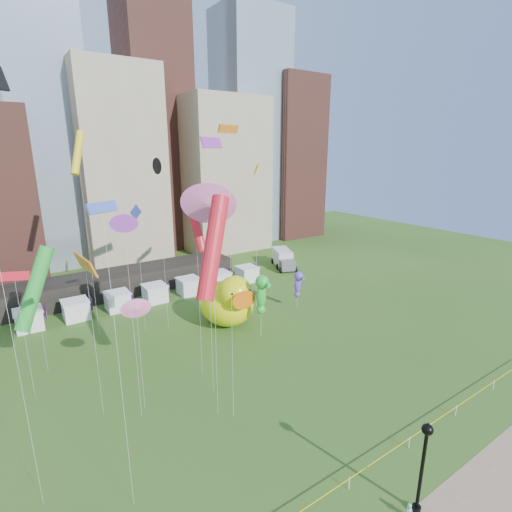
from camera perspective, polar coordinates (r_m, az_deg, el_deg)
ground at (r=28.12m, az=13.57°, el=-30.56°), size 160.00×160.00×0.00m
skyline at (r=75.53m, az=-21.68°, el=15.48°), size 101.00×23.00×68.00m
crane_right at (r=93.22m, az=-3.55°, el=32.19°), size 23.00×1.00×76.00m
pavilion at (r=58.54m, az=-21.39°, el=-4.02°), size 38.00×6.00×3.20m
vendor_tents at (r=54.47m, az=-14.71°, el=-5.42°), size 33.24×2.80×2.40m
caution_tape at (r=27.64m, az=13.67°, el=-29.58°), size 50.00×0.06×0.90m
big_duck at (r=45.32m, az=-4.13°, el=-6.66°), size 6.76×8.75×6.56m
small_duck at (r=49.17m, az=-2.51°, el=-6.64°), size 4.42×4.87×3.39m
seahorse_green at (r=41.44m, az=0.84°, el=-5.27°), size 1.63×1.97×7.22m
seahorse_purple at (r=49.82m, az=6.27°, el=-3.90°), size 1.23×1.52×5.06m
lamppost at (r=25.63m, az=23.56°, el=-25.79°), size 0.63×0.63×6.01m
box_truck at (r=68.04m, az=4.02°, el=-0.34°), size 5.11×7.55×3.02m
toddler at (r=27.30m, az=21.71°, el=-31.65°), size 0.35×0.27×0.95m
kite_0 at (r=26.81m, az=-6.39°, el=1.22°), size 4.11×3.52×17.10m
kite_1 at (r=30.15m, az=-17.33°, el=-7.51°), size 1.51×0.41×9.42m
kite_3 at (r=39.23m, az=-29.95°, el=-4.14°), size 4.52×2.75×11.99m
kite_4 at (r=42.73m, az=-24.91°, el=13.66°), size 2.25×2.40×21.93m
kite_5 at (r=19.40m, az=-21.73°, el=5.57°), size 1.56×0.97×17.74m
kite_6 at (r=25.57m, az=-4.10°, el=17.06°), size 1.67×0.72×21.59m
kite_7 at (r=27.44m, az=-18.97°, el=4.35°), size 1.23×0.59×15.91m
kite_8 at (r=34.60m, az=-32.21°, el=-2.67°), size 2.18×1.25×11.13m
kite_9 at (r=29.37m, az=-7.27°, el=7.68°), size 2.30×2.54×17.67m
kite_10 at (r=41.94m, az=-14.34°, el=12.70°), size 0.23×1.70×19.29m
kite_12 at (r=45.65m, az=0.07°, el=12.63°), size 2.52×3.57×18.46m
kite_13 at (r=42.74m, az=-17.33°, el=5.56°), size 0.79×1.60×14.59m
kite_14 at (r=29.44m, az=-23.99°, el=-1.12°), size 0.88×3.91×12.96m
kite_15 at (r=40.77m, az=-6.59°, el=16.19°), size 3.34×2.21×21.29m
kite_16 at (r=32.55m, az=-8.86°, el=4.44°), size 0.97×2.67×16.17m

